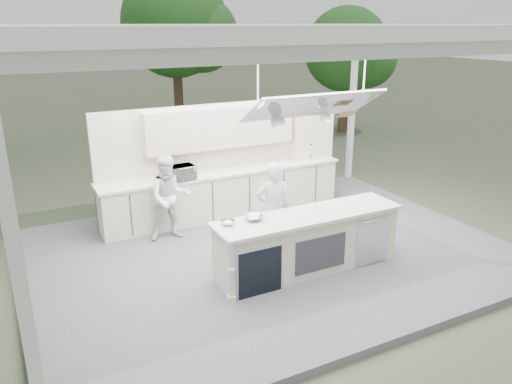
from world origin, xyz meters
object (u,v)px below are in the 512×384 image
demo_island (307,242)px  head_chef (273,209)px  sous_chef (170,198)px  back_counter (225,193)px

demo_island → head_chef: bearing=105.9°
head_chef → sous_chef: 1.96m
head_chef → back_counter: bearing=-75.3°
demo_island → sous_chef: 2.68m
back_counter → sous_chef: bearing=-155.0°
back_counter → sous_chef: 1.53m
sous_chef → head_chef: bearing=-39.4°
back_counter → head_chef: size_ratio=3.11×
demo_island → back_counter: bearing=93.6°
back_counter → sous_chef: (-1.36, -0.63, 0.31)m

